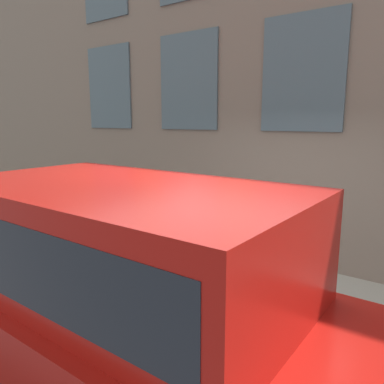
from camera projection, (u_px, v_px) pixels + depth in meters
ground_plane at (214, 338)px, 4.13m from camera, size 80.00×80.00×0.00m
sidewalk at (260, 294)px, 5.01m from camera, size 2.26×60.00×0.15m
fire_hydrant at (199, 266)px, 4.65m from camera, size 0.32×0.44×0.83m
person at (185, 231)px, 4.95m from camera, size 0.31×0.20×1.27m
parked_truck_red_near at (119, 282)px, 3.03m from camera, size 1.81×4.60×1.88m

